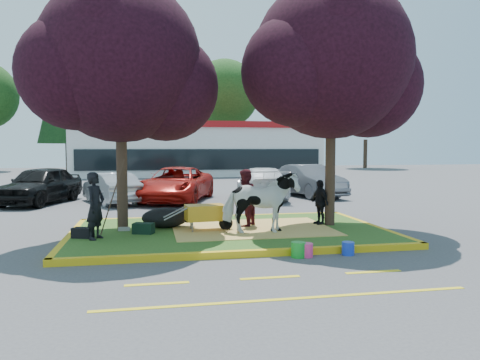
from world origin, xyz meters
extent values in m
plane|color=#424244|center=(0.00, 0.00, 0.00)|extent=(90.00, 90.00, 0.00)
cube|color=#2B5019|center=(0.00, 0.00, 0.07)|extent=(8.00, 5.00, 0.15)
cube|color=gold|center=(0.00, -2.58, 0.07)|extent=(8.30, 0.16, 0.15)
cube|color=gold|center=(0.00, 2.58, 0.07)|extent=(8.30, 0.16, 0.15)
cube|color=gold|center=(-4.08, 0.00, 0.07)|extent=(0.16, 5.30, 0.15)
cube|color=gold|center=(4.08, 0.00, 0.07)|extent=(0.16, 5.30, 0.15)
cube|color=#E7BD5F|center=(0.60, 0.00, 0.15)|extent=(4.20, 3.00, 0.01)
cylinder|color=black|center=(-2.80, 0.40, 1.91)|extent=(0.28, 0.28, 3.53)
sphere|color=black|center=(-2.80, 0.40, 4.56)|extent=(4.20, 4.20, 4.20)
sphere|color=black|center=(-1.64, 0.60, 3.93)|extent=(2.86, 2.86, 2.86)
sphere|color=black|center=(-3.85, 0.10, 4.18)|extent=(2.86, 2.86, 2.86)
cylinder|color=black|center=(2.90, 0.20, 2.00)|extent=(0.28, 0.28, 3.70)
sphere|color=black|center=(2.90, 0.20, 4.77)|extent=(4.40, 4.40, 4.40)
sphere|color=black|center=(4.11, 0.40, 4.11)|extent=(2.99, 2.99, 2.99)
sphere|color=black|center=(1.80, -0.10, 4.37)|extent=(2.99, 2.99, 2.99)
cube|color=yellow|center=(-2.00, -4.20, 0.00)|extent=(1.10, 0.12, 0.01)
cube|color=yellow|center=(0.00, -4.20, 0.00)|extent=(1.10, 0.12, 0.01)
cube|color=yellow|center=(2.00, -4.20, 0.00)|extent=(1.10, 0.12, 0.01)
cube|color=yellow|center=(0.00, -5.40, 0.00)|extent=(6.00, 0.10, 0.01)
cube|color=silver|center=(2.00, 28.00, 2.00)|extent=(20.00, 8.00, 4.00)
cube|color=maroon|center=(2.00, 28.00, 4.15)|extent=(20.40, 8.40, 0.50)
cube|color=black|center=(2.00, 23.95, 1.40)|extent=(19.00, 0.10, 1.60)
cylinder|color=black|center=(-10.00, 37.00, 1.96)|extent=(0.44, 0.44, 3.92)
cone|color=black|center=(-10.00, 37.00, 8.68)|extent=(5.60, 5.60, 11.90)
cylinder|color=black|center=(-2.00, 38.50, 1.54)|extent=(0.44, 0.44, 3.08)
sphere|color=#143811|center=(-2.00, 38.50, 6.82)|extent=(6.16, 6.16, 6.16)
cylinder|color=black|center=(6.00, 37.50, 1.82)|extent=(0.44, 0.44, 3.64)
sphere|color=#143811|center=(6.00, 37.50, 8.06)|extent=(7.28, 7.28, 7.28)
cylinder|color=black|center=(14.00, 38.00, 1.75)|extent=(0.44, 0.44, 3.50)
cone|color=black|center=(14.00, 38.00, 7.75)|extent=(5.00, 5.00, 10.62)
cylinder|color=black|center=(22.00, 37.00, 1.61)|extent=(0.44, 0.44, 3.22)
sphere|color=#143811|center=(22.00, 37.00, 7.13)|extent=(6.44, 6.44, 6.44)
imported|color=white|center=(0.65, -0.76, 0.94)|extent=(1.88, 0.87, 1.58)
ellipsoid|color=black|center=(-1.69, 0.61, 0.42)|extent=(1.34, 0.86, 0.55)
imported|color=black|center=(-3.37, -0.69, 0.95)|extent=(0.60, 0.69, 1.60)
imported|color=#49151B|center=(0.48, 0.36, 0.94)|extent=(0.93, 0.98, 1.59)
imported|color=black|center=(2.63, 0.28, 0.79)|extent=(0.49, 0.80, 1.27)
cylinder|color=black|center=(-0.12, -0.08, 0.33)|extent=(0.37, 0.10, 0.36)
cylinder|color=slate|center=(-1.03, -0.30, 0.28)|extent=(0.04, 0.04, 0.26)
cylinder|color=slate|center=(-1.03, 0.14, 0.28)|extent=(0.04, 0.04, 0.26)
cube|color=#C68717|center=(-0.68, -0.08, 0.63)|extent=(1.06, 0.69, 0.40)
cylinder|color=slate|center=(-1.43, -0.30, 0.65)|extent=(0.65, 0.10, 0.33)
cylinder|color=slate|center=(-1.43, 0.14, 0.65)|extent=(0.65, 0.10, 0.33)
cube|color=black|center=(-3.70, -0.47, 0.27)|extent=(0.55, 0.43, 0.25)
cube|color=black|center=(-2.26, -0.18, 0.28)|extent=(0.58, 0.47, 0.27)
cylinder|color=#179A27|center=(0.99, -2.80, 0.16)|extent=(0.31, 0.31, 0.33)
cylinder|color=#FB3780|center=(1.17, -2.80, 0.15)|extent=(0.33, 0.33, 0.30)
cylinder|color=blue|center=(2.12, -2.80, 0.14)|extent=(0.27, 0.27, 0.29)
imported|color=black|center=(-6.53, 8.36, 0.78)|extent=(3.20, 4.94, 1.57)
imported|color=#A0A3A7|center=(-3.66, 7.90, 0.64)|extent=(2.73, 4.13, 1.29)
imported|color=#A3140D|center=(-0.94, 8.19, 0.74)|extent=(4.02, 5.84, 1.48)
imported|color=silver|center=(2.97, 8.53, 0.71)|extent=(2.49, 5.09, 1.43)
imported|color=#56575E|center=(5.39, 8.97, 0.75)|extent=(2.43, 4.80, 1.51)
camera|label=1|loc=(-2.12, -12.18, 2.34)|focal=35.00mm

